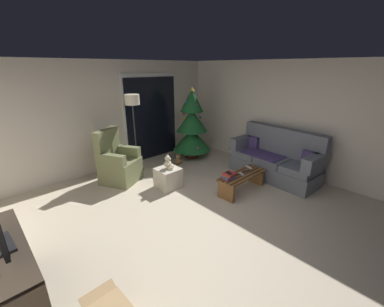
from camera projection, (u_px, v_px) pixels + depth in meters
ground_plane at (203, 218)px, 3.97m from camera, size 7.00×7.00×0.00m
wall_back at (110, 116)px, 5.64m from camera, size 5.72×0.12×2.50m
wall_right at (294, 119)px, 5.39m from camera, size 0.12×6.00×2.50m
patio_door_frame at (152, 117)px, 6.35m from camera, size 1.60×0.02×2.20m
patio_door_glass at (152, 119)px, 6.35m from camera, size 1.50×0.02×2.10m
couch at (275, 160)px, 5.36m from camera, size 0.89×1.98×1.08m
coffee_table at (242, 180)px, 4.76m from camera, size 1.10×0.40×0.37m
remote_white at (249, 167)px, 5.00m from camera, size 0.08×0.16×0.02m
remote_silver at (241, 174)px, 4.69m from camera, size 0.10×0.16×0.02m
remote_graphite at (246, 171)px, 4.83m from camera, size 0.16×0.08×0.02m
book_stack at (229, 176)px, 4.53m from camera, size 0.26×0.23×0.10m
cell_phone at (229, 173)px, 4.52m from camera, size 0.10×0.16×0.01m
christmas_tree at (192, 127)px, 6.38m from camera, size 1.01×1.01×1.89m
armchair at (118, 164)px, 5.15m from camera, size 0.92×0.93×1.13m
floor_lamp at (133, 107)px, 5.28m from camera, size 0.32×0.32×1.78m
media_shelf at (8, 285)px, 2.33m from camera, size 0.40×1.40×0.77m
ottoman at (168, 178)px, 4.95m from camera, size 0.44×0.44×0.41m
teddy_bear_cream at (168, 163)px, 4.84m from camera, size 0.21×0.22×0.29m
teddy_bear_chestnut_by_tree at (178, 160)px, 6.10m from camera, size 0.21×0.21×0.29m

